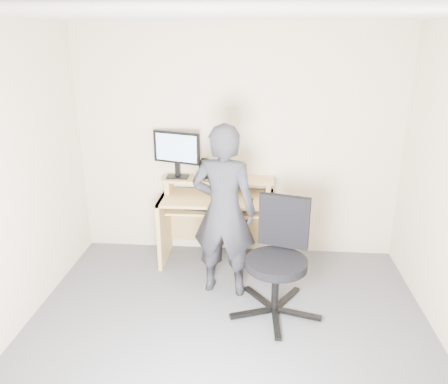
# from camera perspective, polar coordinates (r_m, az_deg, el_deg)

# --- Properties ---
(ground) EXTENTS (3.50, 3.50, 0.00)m
(ground) POSITION_cam_1_polar(r_m,az_deg,el_deg) (3.71, 0.16, -19.69)
(ground) COLOR #535459
(ground) RESTS_ON ground
(back_wall) EXTENTS (3.50, 0.02, 2.50)m
(back_wall) POSITION_cam_1_polar(r_m,az_deg,el_deg) (4.74, 1.80, 6.24)
(back_wall) COLOR beige
(back_wall) RESTS_ON ground
(ceiling) EXTENTS (3.50, 3.50, 0.02)m
(ceiling) POSITION_cam_1_polar(r_m,az_deg,el_deg) (2.87, 0.21, 22.59)
(ceiling) COLOR white
(ceiling) RESTS_ON back_wall
(desk) EXTENTS (1.20, 0.60, 0.91)m
(desk) POSITION_cam_1_polar(r_m,az_deg,el_deg) (4.76, -0.83, -2.58)
(desk) COLOR tan
(desk) RESTS_ON ground
(monitor) EXTENTS (0.52, 0.19, 0.50)m
(monitor) POSITION_cam_1_polar(r_m,az_deg,el_deg) (4.67, -6.21, 5.42)
(monitor) COLOR black
(monitor) RESTS_ON desk
(external_drive) EXTENTS (0.09, 0.14, 0.20)m
(external_drive) POSITION_cam_1_polar(r_m,az_deg,el_deg) (4.70, -2.65, 3.06)
(external_drive) COLOR black
(external_drive) RESTS_ON desk
(travel_mug) EXTENTS (0.08, 0.08, 0.16)m
(travel_mug) POSITION_cam_1_polar(r_m,az_deg,el_deg) (4.67, 0.18, 2.72)
(travel_mug) COLOR silver
(travel_mug) RESTS_ON desk
(smartphone) EXTENTS (0.09, 0.14, 0.01)m
(smartphone) POSITION_cam_1_polar(r_m,az_deg,el_deg) (4.64, 2.43, 1.63)
(smartphone) COLOR black
(smartphone) RESTS_ON desk
(charger) EXTENTS (0.05, 0.04, 0.03)m
(charger) POSITION_cam_1_polar(r_m,az_deg,el_deg) (4.63, -3.24, 1.74)
(charger) COLOR black
(charger) RESTS_ON desk
(headphones) EXTENTS (0.17, 0.17, 0.06)m
(headphones) POSITION_cam_1_polar(r_m,az_deg,el_deg) (4.79, -2.86, 2.24)
(headphones) COLOR silver
(headphones) RESTS_ON desk
(keyboard) EXTENTS (0.48, 0.24, 0.03)m
(keyboard) POSITION_cam_1_polar(r_m,az_deg,el_deg) (4.57, -2.21, -1.97)
(keyboard) COLOR black
(keyboard) RESTS_ON desk
(mouse) EXTENTS (0.10, 0.07, 0.04)m
(mouse) POSITION_cam_1_polar(r_m,az_deg,el_deg) (4.50, 3.28, -0.96)
(mouse) COLOR black
(mouse) RESTS_ON desk
(office_chair) EXTENTS (0.81, 0.78, 1.02)m
(office_chair) POSITION_cam_1_polar(r_m,az_deg,el_deg) (3.89, 7.16, -8.02)
(office_chair) COLOR black
(office_chair) RESTS_ON ground
(person) EXTENTS (0.66, 0.48, 1.65)m
(person) POSITION_cam_1_polar(r_m,az_deg,el_deg) (4.03, -0.02, -2.57)
(person) COLOR black
(person) RESTS_ON ground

